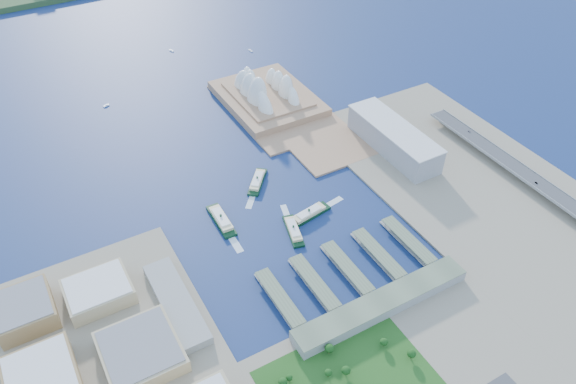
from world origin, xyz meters
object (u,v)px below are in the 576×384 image
car_b (536,183)px  car_c (469,131)px  toaster_building (394,139)px  ferry_a (221,218)px  ferry_c (293,229)px  ferry_d (309,213)px  ferry_b (257,180)px  opera_house (267,84)px

car_b → car_c: (8.00, 127.56, -0.06)m
toaster_building → car_c: size_ratio=38.61×
ferry_a → ferry_c: bearing=-39.3°
ferry_c → ferry_d: 33.38m
ferry_d → ferry_b: bearing=6.2°
ferry_a → car_b: car_b is taller
ferry_b → car_b: bearing=7.8°
ferry_a → ferry_b: (71.30, 43.96, -0.61)m
opera_house → ferry_d: bearing=-107.4°
ferry_d → car_c: size_ratio=14.65×
ferry_a → ferry_c: ferry_a is taller
toaster_building → ferry_d: toaster_building is taller
ferry_b → car_b: 352.75m
ferry_d → car_b: (271.84, -102.60, 9.94)m
opera_house → ferry_b: size_ratio=3.26×
ferry_a → car_b: 396.34m
ferry_c → car_c: bearing=-157.8°
opera_house → car_c: bearing=-49.5°
toaster_building → ferry_c: bearing=-160.1°
toaster_building → ferry_b: toaster_building is taller
toaster_building → ferry_a: 268.10m
ferry_b → ferry_d: 91.00m
ferry_c → car_b: bearing=178.6°
ferry_c → ferry_d: size_ratio=0.91×
ferry_d → car_b: 290.73m
car_b → car_c: bearing=86.4°
car_b → car_c: car_b is taller
ferry_b → car_b: car_b is taller
ferry_c → toaster_building: bearing=-145.2°
toaster_building → car_b: bearing=-57.9°
ferry_a → ferry_b: ferry_a is taller
car_c → car_b: bearing=86.4°
ferry_b → ferry_d: (25.16, -87.45, 0.35)m
opera_house → car_b: opera_house is taller
ferry_c → car_c: 312.59m
ferry_a → car_c: bearing=-1.0°
ferry_a → car_c: 376.88m
ferry_b → ferry_c: ferry_b is taller
opera_house → toaster_building: 219.62m
ferry_a → car_c: size_ratio=15.33×
opera_house → car_b: bearing=-62.1°
toaster_building → ferry_b: (-196.00, 29.30, -15.29)m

